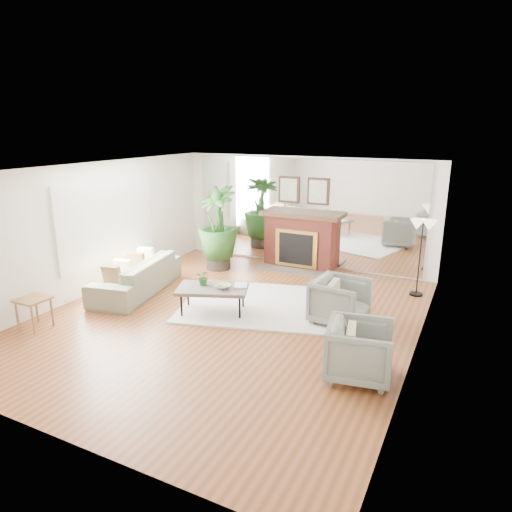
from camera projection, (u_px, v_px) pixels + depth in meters
The scene contains 18 objects.
ground at pixel (229, 318), 7.76m from camera, with size 7.00×7.00×0.00m, color brown.
wall_left at pixel (92, 229), 8.70m from camera, with size 0.02×7.00×2.50m, color white.
wall_right at pixel (420, 272), 6.14m from camera, with size 0.02×7.00×2.50m, color white.
wall_back at pixel (304, 212), 10.42m from camera, with size 6.00×0.02×2.50m, color white.
mirror_panel at pixel (303, 212), 10.41m from camera, with size 5.40×0.04×2.40m, color silver.
window_panel at pixel (108, 220), 9.00m from camera, with size 0.04×2.40×1.50m, color #B2E09E.
fireplace at pixel (299, 239), 10.39m from camera, with size 1.85×0.83×2.05m.
area_rug at pixel (268, 305), 8.29m from camera, with size 3.05×2.18×0.03m, color white.
coffee_table at pixel (213, 289), 7.85m from camera, with size 1.36×1.08×0.48m.
sofa at pixel (137, 276), 8.89m from camera, with size 2.26×0.88×0.66m, color gray.
armchair_back at pixel (340, 301), 7.47m from camera, with size 0.82×0.84×0.76m, color gray.
armchair_front at pixel (360, 351), 5.83m from camera, with size 0.80×0.83×0.75m, color gray.
side_table at pixel (33, 303), 7.26m from camera, with size 0.45×0.45×0.51m.
potted_ficus at pixel (218, 225), 10.19m from camera, with size 1.12×1.12×1.88m.
floor_lamp at pixel (422, 231), 8.47m from camera, with size 0.48×0.27×1.48m.
tabletop_plant at pixel (204, 277), 7.91m from camera, with size 0.25×0.22×0.28m, color #305B21.
fruit_bowl at pixel (223, 287), 7.77m from camera, with size 0.26×0.26×0.06m, color olive.
book at pixel (235, 285), 7.90m from camera, with size 0.22×0.30×0.02m, color olive.
Camera 1 is at (3.60, -6.22, 3.15)m, focal length 32.00 mm.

